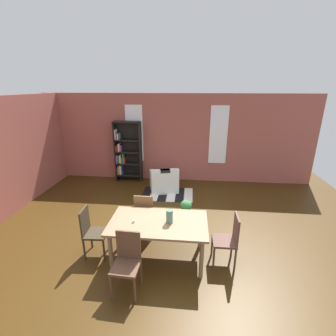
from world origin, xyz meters
TOP-DOWN VIEW (x-y plane):
  - ground_plane at (0.00, 0.00)m, footprint 9.96×9.96m
  - back_wall_brick at (0.00, 3.60)m, footprint 8.66×0.12m
  - window_pane_0 at (-1.34, 3.53)m, footprint 0.55×0.02m
  - window_pane_1 at (1.34, 3.53)m, footprint 0.55×0.02m
  - dining_table at (-0.03, -0.41)m, footprint 1.71×0.98m
  - vase_on_table at (0.17, -0.41)m, footprint 0.12×0.12m
  - tealight_candle_0 at (-0.45, -0.47)m, footprint 0.04×0.04m
  - dining_chair_head_left at (-1.25, -0.41)m, footprint 0.42×0.42m
  - dining_chair_head_right at (1.20, -0.41)m, footprint 0.40×0.40m
  - dining_chair_near_left at (-0.41, -1.12)m, footprint 0.42×0.42m
  - dining_chair_far_left at (-0.41, 0.31)m, footprint 0.40×0.40m
  - bookshelf_tall at (-1.60, 3.35)m, footprint 0.86×0.30m
  - armchair_white at (-0.28, 2.64)m, footprint 0.97×0.97m
  - potted_plant_by_shelf at (0.42, 1.17)m, footprint 0.28×0.28m
  - striped_rug at (-0.15, 2.34)m, footprint 1.47×0.98m

SIDE VIEW (x-z plane):
  - ground_plane at x=0.00m, z-range 0.00..0.00m
  - striped_rug at x=-0.15m, z-range 0.00..0.01m
  - potted_plant_by_shelf at x=0.42m, z-range 0.01..0.41m
  - armchair_white at x=-0.28m, z-range -0.10..0.65m
  - dining_chair_head_left at x=-1.25m, z-range 0.04..0.99m
  - dining_chair_head_right at x=1.20m, z-range 0.04..0.99m
  - dining_chair_near_left at x=-0.41m, z-range 0.04..0.99m
  - dining_chair_far_left at x=-0.41m, z-range 0.04..0.99m
  - dining_table at x=-0.03m, z-range 0.30..1.06m
  - tealight_candle_0 at x=-0.45m, z-range 0.76..0.81m
  - vase_on_table at x=0.17m, z-range 0.76..1.00m
  - bookshelf_tall at x=-1.60m, z-range -0.02..1.94m
  - back_wall_brick at x=0.00m, z-range 0.00..2.81m
  - window_pane_0 at x=-1.34m, z-range 0.63..2.45m
  - window_pane_1 at x=1.34m, z-range 0.63..2.45m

